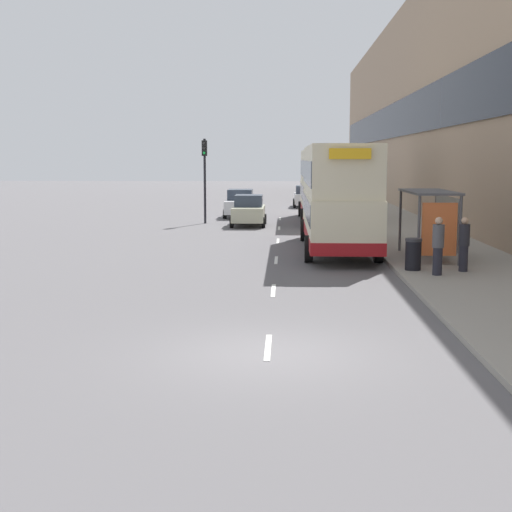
{
  "coord_description": "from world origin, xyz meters",
  "views": [
    {
      "loc": [
        0.33,
        -13.52,
        3.77
      ],
      "look_at": [
        -0.9,
        16.45,
        -0.32
      ],
      "focal_mm": 50.0,
      "sensor_mm": 36.0,
      "label": 1
    }
  ],
  "objects_px": {
    "litter_bin": "(413,254)",
    "car_1": "(240,203)",
    "double_decker_bus_ahead": "(323,184)",
    "car_0": "(306,196)",
    "double_decker_bus_near": "(338,196)",
    "traffic_light_far_kerb": "(205,167)",
    "bus_shelter": "(435,212)",
    "car_2": "(249,211)",
    "pedestrian_at_shelter": "(464,244)",
    "pedestrian_1": "(438,246)"
  },
  "relations": [
    {
      "from": "car_0",
      "to": "traffic_light_far_kerb",
      "type": "xyz_separation_m",
      "value": [
        -6.38,
        -14.74,
        2.48
      ]
    },
    {
      "from": "car_2",
      "to": "pedestrian_at_shelter",
      "type": "bearing_deg",
      "value": 114.59
    },
    {
      "from": "car_0",
      "to": "pedestrian_1",
      "type": "distance_m",
      "value": 34.31
    },
    {
      "from": "pedestrian_1",
      "to": "litter_bin",
      "type": "relative_size",
      "value": 1.75
    },
    {
      "from": "double_decker_bus_ahead",
      "to": "litter_bin",
      "type": "height_order",
      "value": "double_decker_bus_ahead"
    },
    {
      "from": "car_1",
      "to": "litter_bin",
      "type": "distance_m",
      "value": 24.25
    },
    {
      "from": "car_0",
      "to": "pedestrian_at_shelter",
      "type": "relative_size",
      "value": 2.3
    },
    {
      "from": "car_0",
      "to": "traffic_light_far_kerb",
      "type": "bearing_deg",
      "value": -113.4
    },
    {
      "from": "car_0",
      "to": "car_1",
      "type": "height_order",
      "value": "car_1"
    },
    {
      "from": "double_decker_bus_ahead",
      "to": "pedestrian_1",
      "type": "xyz_separation_m",
      "value": [
        2.51,
        -21.27,
        -1.21
      ]
    },
    {
      "from": "car_1",
      "to": "litter_bin",
      "type": "xyz_separation_m",
      "value": [
        7.17,
        -23.17,
        -0.22
      ]
    },
    {
      "from": "car_1",
      "to": "car_2",
      "type": "height_order",
      "value": "car_1"
    },
    {
      "from": "double_decker_bus_ahead",
      "to": "traffic_light_far_kerb",
      "type": "bearing_deg",
      "value": -165.27
    },
    {
      "from": "double_decker_bus_ahead",
      "to": "car_1",
      "type": "bearing_deg",
      "value": 150.96
    },
    {
      "from": "double_decker_bus_near",
      "to": "pedestrian_1",
      "type": "bearing_deg",
      "value": -68.98
    },
    {
      "from": "car_0",
      "to": "car_2",
      "type": "distance_m",
      "value": 16.58
    },
    {
      "from": "bus_shelter",
      "to": "pedestrian_1",
      "type": "distance_m",
      "value": 3.82
    },
    {
      "from": "car_0",
      "to": "traffic_light_far_kerb",
      "type": "height_order",
      "value": "traffic_light_far_kerb"
    },
    {
      "from": "car_1",
      "to": "double_decker_bus_near",
      "type": "bearing_deg",
      "value": 106.44
    },
    {
      "from": "double_decker_bus_near",
      "to": "litter_bin",
      "type": "relative_size",
      "value": 10.22
    },
    {
      "from": "bus_shelter",
      "to": "pedestrian_1",
      "type": "bearing_deg",
      "value": -99.85
    },
    {
      "from": "double_decker_bus_ahead",
      "to": "car_1",
      "type": "xyz_separation_m",
      "value": [
        -5.25,
        2.91,
        -1.4
      ]
    },
    {
      "from": "bus_shelter",
      "to": "double_decker_bus_ahead",
      "type": "xyz_separation_m",
      "value": [
        -3.15,
        17.58,
        0.41
      ]
    },
    {
      "from": "litter_bin",
      "to": "car_1",
      "type": "bearing_deg",
      "value": 107.2
    },
    {
      "from": "car_1",
      "to": "traffic_light_far_kerb",
      "type": "distance_m",
      "value": 5.64
    },
    {
      "from": "bus_shelter",
      "to": "pedestrian_1",
      "type": "xyz_separation_m",
      "value": [
        -0.64,
        -3.68,
        -0.8
      ]
    },
    {
      "from": "double_decker_bus_ahead",
      "to": "car_0",
      "type": "height_order",
      "value": "double_decker_bus_ahead"
    },
    {
      "from": "pedestrian_1",
      "to": "litter_bin",
      "type": "height_order",
      "value": "pedestrian_1"
    },
    {
      "from": "pedestrian_at_shelter",
      "to": "traffic_light_far_kerb",
      "type": "distance_m",
      "value": 21.52
    },
    {
      "from": "pedestrian_1",
      "to": "litter_bin",
      "type": "bearing_deg",
      "value": 119.95
    },
    {
      "from": "car_0",
      "to": "car_2",
      "type": "relative_size",
      "value": 1.06
    },
    {
      "from": "double_decker_bus_ahead",
      "to": "car_2",
      "type": "relative_size",
      "value": 2.75
    },
    {
      "from": "pedestrian_1",
      "to": "traffic_light_far_kerb",
      "type": "relative_size",
      "value": 0.37
    },
    {
      "from": "double_decker_bus_ahead",
      "to": "litter_bin",
      "type": "bearing_deg",
      "value": -84.57
    },
    {
      "from": "double_decker_bus_near",
      "to": "double_decker_bus_ahead",
      "type": "xyz_separation_m",
      "value": [
        0.15,
        14.35,
        -0.0
      ]
    },
    {
      "from": "double_decker_bus_ahead",
      "to": "litter_bin",
      "type": "xyz_separation_m",
      "value": [
        1.92,
        -20.25,
        -1.61
      ]
    },
    {
      "from": "car_0",
      "to": "car_2",
      "type": "xyz_separation_m",
      "value": [
        -3.73,
        -16.15,
        0.02
      ]
    },
    {
      "from": "bus_shelter",
      "to": "car_1",
      "type": "distance_m",
      "value": 22.17
    },
    {
      "from": "car_0",
      "to": "double_decker_bus_near",
      "type": "bearing_deg",
      "value": -88.96
    },
    {
      "from": "double_decker_bus_ahead",
      "to": "car_2",
      "type": "bearing_deg",
      "value": -143.34
    },
    {
      "from": "pedestrian_1",
      "to": "litter_bin",
      "type": "xyz_separation_m",
      "value": [
        -0.58,
        1.01,
        -0.41
      ]
    },
    {
      "from": "double_decker_bus_near",
      "to": "litter_bin",
      "type": "height_order",
      "value": "double_decker_bus_near"
    },
    {
      "from": "car_2",
      "to": "litter_bin",
      "type": "relative_size",
      "value": 3.65
    },
    {
      "from": "car_1",
      "to": "pedestrian_at_shelter",
      "type": "distance_m",
      "value": 24.98
    },
    {
      "from": "litter_bin",
      "to": "bus_shelter",
      "type": "bearing_deg",
      "value": 65.41
    },
    {
      "from": "car_0",
      "to": "pedestrian_at_shelter",
      "type": "distance_m",
      "value": 33.63
    },
    {
      "from": "litter_bin",
      "to": "car_2",
      "type": "bearing_deg",
      "value": 110.33
    },
    {
      "from": "bus_shelter",
      "to": "litter_bin",
      "type": "distance_m",
      "value": 3.18
    },
    {
      "from": "car_0",
      "to": "litter_bin",
      "type": "distance_m",
      "value": 33.25
    },
    {
      "from": "bus_shelter",
      "to": "double_decker_bus_near",
      "type": "bearing_deg",
      "value": 135.56
    }
  ]
}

